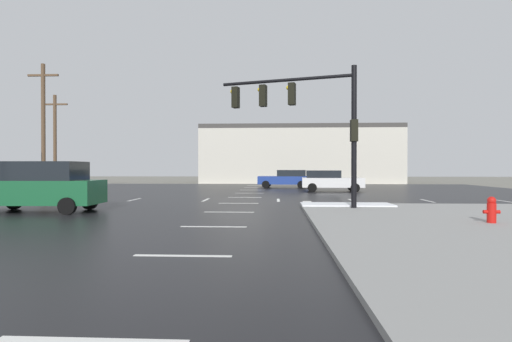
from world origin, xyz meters
name	(u,v)px	position (x,y,z in m)	size (l,w,h in m)	color
ground_plane	(242,200)	(0.00, 0.00, 0.00)	(120.00, 120.00, 0.00)	slate
road_asphalt	(242,200)	(0.00, 0.00, 0.01)	(44.00, 44.00, 0.02)	black
snow_strip_curbside	(346,204)	(5.00, -4.00, 0.17)	(4.00, 1.60, 0.06)	white
lane_markings	(263,202)	(1.20, -1.38, 0.02)	(36.15, 36.15, 0.01)	silver
traffic_signal_mast	(307,111)	(3.22, -4.63, 4.24)	(5.80, 1.91, 5.90)	black
fire_hydrant	(492,210)	(8.38, -9.57, 0.54)	(0.48, 0.26, 0.79)	red
strip_building_background	(299,155)	(4.68, 26.75, 3.37)	(23.11, 8.00, 6.74)	beige
sedan_white	(330,180)	(5.89, 8.18, 0.85)	(4.60, 2.19, 1.58)	white
suv_green	(39,185)	(-7.66, -6.32, 1.09)	(4.88, 2.28, 2.03)	#195933
sedan_blue	(286,178)	(2.74, 13.56, 0.85)	(4.63, 2.27, 1.58)	navy
utility_pole_far	(43,126)	(-14.51, 5.51, 4.77)	(2.20, 0.28, 9.11)	brown
utility_pole_distant	(55,139)	(-17.16, 11.71, 4.24)	(2.20, 0.28, 8.06)	brown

